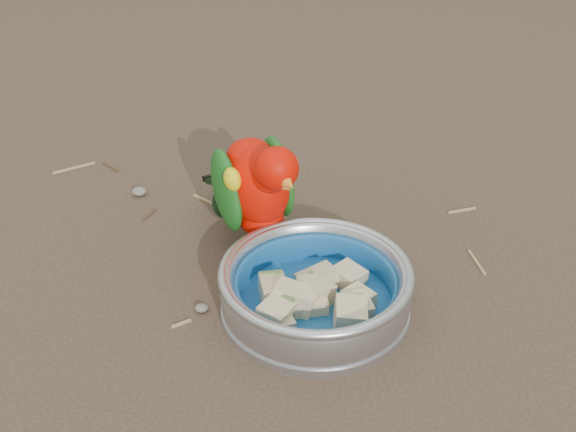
# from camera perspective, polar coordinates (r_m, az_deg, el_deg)

# --- Properties ---
(ground) EXTENTS (60.00, 60.00, 0.00)m
(ground) POSITION_cam_1_polar(r_m,az_deg,el_deg) (0.89, 0.91, -9.40)
(ground) COLOR #463529
(food_bowl) EXTENTS (0.22, 0.22, 0.02)m
(food_bowl) POSITION_cam_1_polar(r_m,az_deg,el_deg) (0.94, 1.95, -6.45)
(food_bowl) COLOR #B2B2BA
(food_bowl) RESTS_ON ground
(bowl_wall) EXTENTS (0.22, 0.22, 0.04)m
(bowl_wall) POSITION_cam_1_polar(r_m,az_deg,el_deg) (0.92, 1.99, -5.00)
(bowl_wall) COLOR #B2B2BA
(bowl_wall) RESTS_ON food_bowl
(fruit_wedges) EXTENTS (0.13, 0.13, 0.03)m
(fruit_wedges) POSITION_cam_1_polar(r_m,az_deg,el_deg) (0.92, 1.98, -5.35)
(fruit_wedges) COLOR #CFB68B
(fruit_wedges) RESTS_ON food_bowl
(lory_parrot) EXTENTS (0.20, 0.22, 0.17)m
(lory_parrot) POSITION_cam_1_polar(r_m,az_deg,el_deg) (1.00, -2.16, 1.48)
(lory_parrot) COLOR red
(lory_parrot) RESTS_ON ground
(ground_debris) EXTENTS (0.90, 0.80, 0.01)m
(ground_debris) POSITION_cam_1_polar(r_m,az_deg,el_deg) (0.95, 4.21, -6.27)
(ground_debris) COLOR #A18255
(ground_debris) RESTS_ON ground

